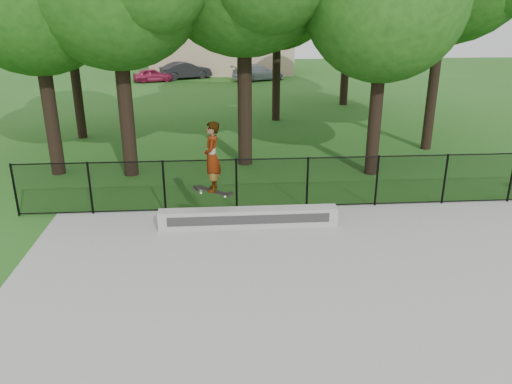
% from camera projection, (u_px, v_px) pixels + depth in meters
% --- Properties ---
extents(ground, '(100.00, 100.00, 0.00)m').
position_uv_depth(ground, '(363.00, 335.00, 8.81)').
color(ground, '#285818').
rests_on(ground, ground).
extents(concrete_slab, '(14.00, 12.00, 0.06)m').
position_uv_depth(concrete_slab, '(364.00, 334.00, 8.80)').
color(concrete_slab, '#9B9C97').
rests_on(concrete_slab, ground).
extents(grind_ledge, '(4.64, 0.40, 0.49)m').
position_uv_depth(grind_ledge, '(248.00, 218.00, 12.97)').
color(grind_ledge, '#B8B8B3').
rests_on(grind_ledge, concrete_slab).
extents(car_a, '(3.22, 2.02, 1.03)m').
position_uv_depth(car_a, '(153.00, 75.00, 38.51)').
color(car_a, maroon).
rests_on(car_a, ground).
extents(car_b, '(3.94, 2.79, 1.34)m').
position_uv_depth(car_b, '(186.00, 70.00, 40.14)').
color(car_b, black).
rests_on(car_b, ground).
extents(car_c, '(4.24, 3.18, 1.23)m').
position_uv_depth(car_c, '(258.00, 73.00, 39.31)').
color(car_c, '#98A0AD').
rests_on(car_c, ground).
extents(skater_airborne, '(0.81, 0.67, 1.97)m').
position_uv_depth(skater_airborne, '(212.00, 158.00, 12.28)').
color(skater_airborne, black).
rests_on(skater_airborne, ground).
extents(chainlink_fence, '(16.06, 0.06, 1.50)m').
position_uv_depth(chainlink_fence, '(307.00, 183.00, 14.04)').
color(chainlink_fence, black).
rests_on(chainlink_fence, concrete_slab).
extents(distant_building, '(12.40, 6.40, 4.30)m').
position_uv_depth(distant_building, '(221.00, 47.00, 43.43)').
color(distant_building, tan).
rests_on(distant_building, ground).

